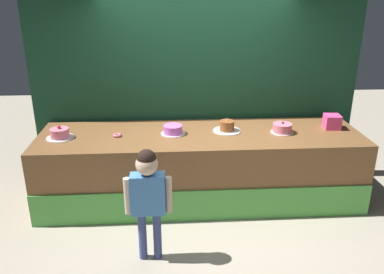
{
  "coord_description": "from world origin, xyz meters",
  "views": [
    {
      "loc": [
        -0.4,
        -4.02,
        2.62
      ],
      "look_at": [
        -0.12,
        0.33,
        0.94
      ],
      "focal_mm": 36.96,
      "sensor_mm": 36.0,
      "label": 1
    }
  ],
  "objects_px": {
    "child_figure": "(148,190)",
    "cake_center_left": "(173,130)",
    "donut": "(117,135)",
    "cake_far_left": "(60,134)",
    "cake_center_right": "(227,127)",
    "pink_box": "(332,122)",
    "cake_far_right": "(282,128)"
  },
  "relations": [
    {
      "from": "donut",
      "to": "cake_center_right",
      "type": "relative_size",
      "value": 0.3
    },
    {
      "from": "donut",
      "to": "cake_center_left",
      "type": "height_order",
      "value": "cake_center_left"
    },
    {
      "from": "cake_far_left",
      "to": "child_figure",
      "type": "bearing_deg",
      "value": -46.66
    },
    {
      "from": "child_figure",
      "to": "cake_far_right",
      "type": "relative_size",
      "value": 4.35
    },
    {
      "from": "cake_far_left",
      "to": "cake_far_right",
      "type": "xyz_separation_m",
      "value": [
        2.72,
        0.01,
        0.0
      ]
    },
    {
      "from": "cake_far_left",
      "to": "cake_center_right",
      "type": "xyz_separation_m",
      "value": [
        2.04,
        0.11,
        0.0
      ]
    },
    {
      "from": "cake_center_right",
      "to": "donut",
      "type": "bearing_deg",
      "value": -175.63
    },
    {
      "from": "cake_far_left",
      "to": "donut",
      "type": "bearing_deg",
      "value": 0.63
    },
    {
      "from": "child_figure",
      "to": "pink_box",
      "type": "distance_m",
      "value": 2.65
    },
    {
      "from": "cake_far_left",
      "to": "pink_box",
      "type": "bearing_deg",
      "value": 2.21
    },
    {
      "from": "cake_far_right",
      "to": "child_figure",
      "type": "bearing_deg",
      "value": -144.26
    },
    {
      "from": "child_figure",
      "to": "cake_center_left",
      "type": "relative_size",
      "value": 3.94
    },
    {
      "from": "donut",
      "to": "cake_far_right",
      "type": "distance_m",
      "value": 2.04
    },
    {
      "from": "child_figure",
      "to": "cake_center_left",
      "type": "height_order",
      "value": "child_figure"
    },
    {
      "from": "cake_center_left",
      "to": "cake_far_right",
      "type": "bearing_deg",
      "value": -1.78
    },
    {
      "from": "cake_center_right",
      "to": "cake_far_right",
      "type": "distance_m",
      "value": 0.69
    },
    {
      "from": "donut",
      "to": "cake_far_left",
      "type": "height_order",
      "value": "cake_far_left"
    },
    {
      "from": "cake_center_right",
      "to": "cake_far_right",
      "type": "bearing_deg",
      "value": -8.12
    },
    {
      "from": "pink_box",
      "to": "cake_far_left",
      "type": "xyz_separation_m",
      "value": [
        -3.4,
        -0.13,
        -0.03
      ]
    },
    {
      "from": "child_figure",
      "to": "donut",
      "type": "xyz_separation_m",
      "value": [
        -0.41,
        1.17,
        0.14
      ]
    },
    {
      "from": "cake_far_right",
      "to": "cake_far_left",
      "type": "bearing_deg",
      "value": -179.69
    },
    {
      "from": "cake_center_right",
      "to": "cake_far_right",
      "type": "relative_size",
      "value": 1.27
    },
    {
      "from": "pink_box",
      "to": "cake_center_right",
      "type": "xyz_separation_m",
      "value": [
        -1.36,
        -0.02,
        -0.03
      ]
    },
    {
      "from": "cake_center_left",
      "to": "cake_center_right",
      "type": "relative_size",
      "value": 0.87
    },
    {
      "from": "donut",
      "to": "cake_far_left",
      "type": "distance_m",
      "value": 0.68
    },
    {
      "from": "child_figure",
      "to": "pink_box",
      "type": "relative_size",
      "value": 6.02
    },
    {
      "from": "donut",
      "to": "cake_center_left",
      "type": "distance_m",
      "value": 0.68
    },
    {
      "from": "child_figure",
      "to": "cake_center_left",
      "type": "distance_m",
      "value": 1.26
    },
    {
      "from": "cake_far_left",
      "to": "cake_far_right",
      "type": "distance_m",
      "value": 2.72
    },
    {
      "from": "donut",
      "to": "child_figure",
      "type": "bearing_deg",
      "value": -70.53
    },
    {
      "from": "cake_far_left",
      "to": "cake_center_right",
      "type": "bearing_deg",
      "value": 3.13
    },
    {
      "from": "pink_box",
      "to": "cake_far_left",
      "type": "distance_m",
      "value": 3.41
    }
  ]
}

